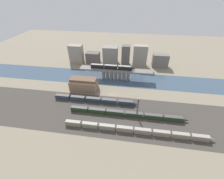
% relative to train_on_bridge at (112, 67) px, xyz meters
% --- Properties ---
extents(ground_plane, '(400.00, 400.00, 0.00)m').
position_rel_train_on_bridge_xyz_m(ground_plane, '(3.54, -26.75, -12.28)').
color(ground_plane, gray).
extents(railbed_yard, '(280.00, 42.00, 0.01)m').
position_rel_train_on_bridge_xyz_m(railbed_yard, '(3.54, -50.75, -12.27)').
color(railbed_yard, '#423D38').
rests_on(railbed_yard, ground).
extents(river_water, '(320.00, 28.20, 0.01)m').
position_rel_train_on_bridge_xyz_m(river_water, '(3.54, 0.00, -12.28)').
color(river_water, '#3D5166').
rests_on(river_water, ground).
extents(bridge, '(69.70, 8.09, 10.35)m').
position_rel_train_on_bridge_xyz_m(bridge, '(3.54, 0.00, -4.79)').
color(bridge, slate).
rests_on(bridge, ground).
extents(train_on_bridge, '(42.98, 2.85, 3.95)m').
position_rel_train_on_bridge_xyz_m(train_on_bridge, '(0.00, 0.00, 0.00)').
color(train_on_bridge, black).
rests_on(train_on_bridge, bridge).
extents(train_yard_near, '(92.80, 2.62, 3.65)m').
position_rel_train_on_bridge_xyz_m(train_yard_near, '(24.07, -64.09, -10.48)').
color(train_yard_near, gray).
rests_on(train_yard_near, ground).
extents(train_yard_mid, '(83.06, 2.83, 3.65)m').
position_rel_train_on_bridge_xyz_m(train_yard_mid, '(17.63, -50.26, -10.49)').
color(train_yard_mid, '#23381E').
rests_on(train_yard_mid, ground).
extents(train_yard_far, '(67.03, 3.06, 3.78)m').
position_rel_train_on_bridge_xyz_m(train_yard_far, '(-7.99, -38.27, -10.42)').
color(train_yard_far, '#2D384C').
rests_on(train_yard_far, ground).
extents(warehouse_building, '(23.09, 12.26, 11.10)m').
position_rel_train_on_bridge_xyz_m(warehouse_building, '(-21.79, -22.30, -7.00)').
color(warehouse_building, '#937056').
rests_on(warehouse_building, ground).
extents(signal_tower, '(1.00, 0.91, 15.23)m').
position_rel_train_on_bridge_xyz_m(signal_tower, '(24.67, -50.53, -4.75)').
color(signal_tower, '#4C4C51').
rests_on(signal_tower, ground).
extents(city_block_far_left, '(15.48, 8.70, 20.84)m').
position_rel_train_on_bridge_xyz_m(city_block_far_left, '(-47.07, 31.55, -1.86)').
color(city_block_far_left, gray).
rests_on(city_block_far_left, ground).
extents(city_block_left, '(15.47, 10.20, 12.40)m').
position_rel_train_on_bridge_xyz_m(city_block_left, '(-27.93, 34.12, -6.08)').
color(city_block_left, '#605B56').
rests_on(city_block_left, ground).
extents(city_block_center, '(16.70, 10.31, 19.23)m').
position_rel_train_on_bridge_xyz_m(city_block_center, '(-7.38, 36.19, -2.66)').
color(city_block_center, gray).
rests_on(city_block_center, ground).
extents(city_block_right, '(9.07, 8.19, 22.53)m').
position_rel_train_on_bridge_xyz_m(city_block_right, '(10.64, 33.45, -1.01)').
color(city_block_right, '#605B56').
rests_on(city_block_right, ground).
extents(city_block_far_right, '(15.22, 8.08, 23.48)m').
position_rel_train_on_bridge_xyz_m(city_block_far_right, '(26.51, 33.22, -0.54)').
color(city_block_far_right, gray).
rests_on(city_block_far_right, ground).
extents(city_block_tall, '(17.08, 9.53, 14.45)m').
position_rel_train_on_bridge_xyz_m(city_block_tall, '(49.36, 34.41, -5.05)').
color(city_block_tall, slate).
rests_on(city_block_tall, ground).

